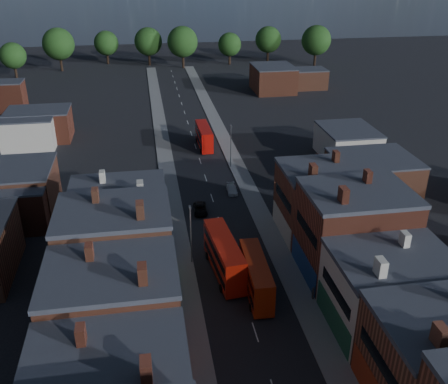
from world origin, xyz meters
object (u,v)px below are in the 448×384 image
object	(u,v)px
bus_0	(224,256)
car_2	(200,209)
bus_1	(256,276)
ped_3	(313,293)
bus_2	(204,136)
car_3	(232,189)

from	to	relation	value
bus_0	car_2	bearing A→B (deg)	88.01
bus_1	car_2	xyz separation A→B (m)	(-3.97, 20.81, -1.75)
bus_0	car_2	world-z (taller)	bus_0
bus_1	ped_3	bearing A→B (deg)	-18.58
bus_1	ped_3	world-z (taller)	bus_1
bus_2	ped_3	bearing A→B (deg)	-84.24
car_2	car_3	xyz separation A→B (m)	(6.01, 6.11, -0.05)
bus_0	bus_1	bearing A→B (deg)	-61.07
bus_2	car_3	world-z (taller)	bus_2
bus_1	car_2	bearing A→B (deg)	102.56
car_3	ped_3	size ratio (longest dim) A/B	2.50
bus_0	bus_2	bearing A→B (deg)	80.43
car_3	bus_0	bearing A→B (deg)	-100.23
bus_2	bus_0	bearing A→B (deg)	-95.08
car_3	ped_3	distance (m)	29.52
ped_3	bus_0	bearing A→B (deg)	56.87
ped_3	bus_2	bearing A→B (deg)	9.56
bus_0	bus_1	distance (m)	5.33
bus_1	bus_0	bearing A→B (deg)	126.07
bus_0	ped_3	distance (m)	11.51
bus_1	bus_2	bearing A→B (deg)	91.46
bus_2	car_2	bearing A→B (deg)	-99.49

